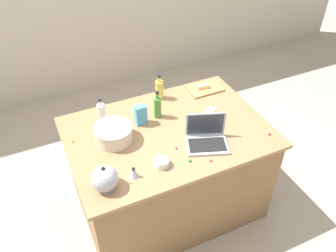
# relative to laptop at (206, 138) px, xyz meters

# --- Properties ---
(ground_plane) EXTENTS (12.00, 12.00, 0.00)m
(ground_plane) POSITION_rel_laptop_xyz_m (-0.20, 0.24, -0.95)
(ground_plane) COLOR #B7A88E
(island_counter) EXTENTS (1.57, 1.09, 0.90)m
(island_counter) POSITION_rel_laptop_xyz_m (-0.20, 0.24, -0.50)
(island_counter) COLOR olive
(island_counter) RESTS_ON ground
(laptop) EXTENTS (0.37, 0.32, 0.22)m
(laptop) POSITION_rel_laptop_xyz_m (0.00, 0.00, 0.00)
(laptop) COLOR #B7B7BC
(laptop) RESTS_ON island_counter
(mixing_bowl_large) EXTENTS (0.30, 0.30, 0.13)m
(mixing_bowl_large) POSITION_rel_laptop_xyz_m (-0.62, 0.32, 0.02)
(mixing_bowl_large) COLOR beige
(mixing_bowl_large) RESTS_ON island_counter
(bottle_vinegar) EXTENTS (0.07, 0.07, 0.20)m
(bottle_vinegar) POSITION_rel_laptop_xyz_m (-0.63, 0.59, 0.03)
(bottle_vinegar) COLOR white
(bottle_vinegar) RESTS_ON island_counter
(bottle_oil) EXTENTS (0.07, 0.07, 0.23)m
(bottle_oil) POSITION_rel_laptop_xyz_m (-0.08, 0.68, 0.04)
(bottle_oil) COLOR #DBC64C
(bottle_oil) RESTS_ON island_counter
(bottle_olive) EXTENTS (0.06, 0.06, 0.24)m
(bottle_olive) POSITION_rel_laptop_xyz_m (-0.21, 0.45, 0.05)
(bottle_olive) COLOR #4C8C38
(bottle_olive) RESTS_ON island_counter
(kettle) EXTENTS (0.21, 0.18, 0.20)m
(kettle) POSITION_rel_laptop_xyz_m (-0.81, -0.10, 0.03)
(kettle) COLOR #ADADB2
(kettle) RESTS_ON island_counter
(cutting_board) EXTENTS (0.31, 0.21, 0.02)m
(cutting_board) POSITION_rel_laptop_xyz_m (0.34, 0.63, -0.04)
(cutting_board) COLOR #AD7F4C
(cutting_board) RESTS_ON island_counter
(butter_stick_left) EXTENTS (0.11, 0.05, 0.04)m
(butter_stick_left) POSITION_rel_laptop_xyz_m (0.32, 0.63, -0.01)
(butter_stick_left) COLOR #F4E58C
(butter_stick_left) RESTS_ON cutting_board
(ramekin_small) EXTENTS (0.11, 0.11, 0.05)m
(ramekin_small) POSITION_rel_laptop_xyz_m (-0.40, -0.08, -0.02)
(ramekin_small) COLOR white
(ramekin_small) RESTS_ON island_counter
(ramekin_medium) EXTENTS (0.08, 0.08, 0.04)m
(ramekin_medium) POSITION_rel_laptop_xyz_m (0.21, 0.30, -0.03)
(ramekin_medium) COLOR beige
(ramekin_medium) RESTS_ON island_counter
(kitchen_timer) EXTENTS (0.07, 0.07, 0.08)m
(kitchen_timer) POSITION_rel_laptop_xyz_m (-0.61, -0.09, -0.01)
(kitchen_timer) COLOR #B2B2B7
(kitchen_timer) RESTS_ON island_counter
(candy_bag) EXTENTS (0.09, 0.06, 0.17)m
(candy_bag) POSITION_rel_laptop_xyz_m (-0.36, 0.42, 0.04)
(candy_bag) COLOR #4CA5CC
(candy_bag) RESTS_ON island_counter
(candy_0) EXTENTS (0.02, 0.02, 0.02)m
(candy_0) POSITION_rel_laptop_xyz_m (0.49, -0.13, -0.04)
(candy_0) COLOR red
(candy_0) RESTS_ON island_counter
(candy_1) EXTENTS (0.02, 0.02, 0.02)m
(candy_1) POSITION_rel_laptop_xyz_m (-0.21, -0.13, -0.04)
(candy_1) COLOR green
(candy_1) RESTS_ON island_counter
(candy_2) EXTENTS (0.02, 0.02, 0.02)m
(candy_2) POSITION_rel_laptop_xyz_m (-0.12, 0.58, -0.04)
(candy_2) COLOR blue
(candy_2) RESTS_ON island_counter
(candy_3) EXTENTS (0.01, 0.01, 0.01)m
(candy_3) POSITION_rel_laptop_xyz_m (-0.91, 0.43, -0.04)
(candy_3) COLOR orange
(candy_3) RESTS_ON island_counter
(candy_4) EXTENTS (0.02, 0.02, 0.02)m
(candy_4) POSITION_rel_laptop_xyz_m (-0.07, -0.19, -0.04)
(candy_4) COLOR orange
(candy_4) RESTS_ON island_counter
(candy_5) EXTENTS (0.01, 0.01, 0.01)m
(candy_5) POSITION_rel_laptop_xyz_m (-0.23, 0.03, -0.04)
(candy_5) COLOR #CC3399
(candy_5) RESTS_ON island_counter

